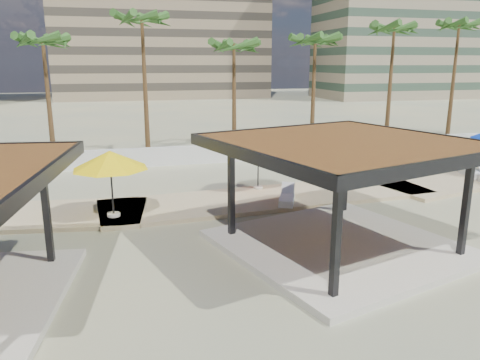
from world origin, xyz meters
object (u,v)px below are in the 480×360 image
at_px(lounger_b, 287,198).
at_px(pavilion_central, 343,185).
at_px(umbrella_c, 258,148).
at_px(lounger_d, 471,173).

bearing_deg(lounger_b, pavilion_central, -155.92).
distance_m(pavilion_central, umbrella_c, 7.93).
relative_size(pavilion_central, umbrella_c, 3.12).
bearing_deg(pavilion_central, umbrella_c, 78.07).
xyz_separation_m(umbrella_c, lounger_b, (0.58, -2.65, -1.91)).
relative_size(lounger_b, lounger_d, 0.96).
distance_m(pavilion_central, lounger_b, 5.62).
bearing_deg(umbrella_c, pavilion_central, -85.81).
distance_m(umbrella_c, lounger_b, 3.32).
height_order(pavilion_central, lounger_d, pavilion_central).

